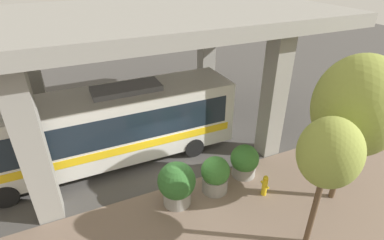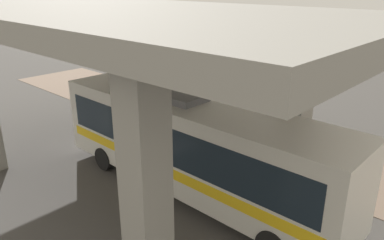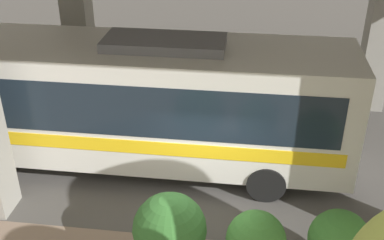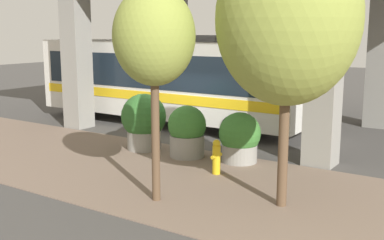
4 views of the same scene
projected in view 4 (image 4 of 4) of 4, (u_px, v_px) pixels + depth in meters
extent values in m
plane|color=#474442|center=(172.00, 145.00, 16.95)|extent=(80.00, 80.00, 0.00)
cube|color=#7A6656|center=(114.00, 165.00, 14.49)|extent=(6.00, 40.00, 0.02)
cube|color=gray|center=(325.00, 62.00, 13.98)|extent=(0.90, 0.90, 6.18)
cube|color=gray|center=(76.00, 53.00, 19.59)|extent=(0.90, 0.90, 6.18)
cube|color=gray|center=(381.00, 53.00, 19.71)|extent=(0.90, 0.90, 6.18)
cube|color=gray|center=(176.00, 48.00, 25.32)|extent=(0.90, 0.90, 6.18)
cube|color=silver|center=(167.00, 78.00, 20.32)|extent=(2.70, 12.28, 3.11)
cube|color=#19232D|center=(166.00, 69.00, 20.25)|extent=(2.74, 11.29, 1.37)
cube|color=yellow|center=(167.00, 93.00, 20.44)|extent=(2.74, 11.66, 0.37)
cube|color=slate|center=(191.00, 38.00, 19.34)|extent=(1.35, 3.07, 0.24)
cylinder|color=black|center=(75.00, 108.00, 21.90)|extent=(0.28, 1.00, 1.00)
cylinder|color=black|center=(113.00, 101.00, 23.97)|extent=(0.28, 1.00, 1.00)
cylinder|color=black|center=(235.00, 128.00, 17.39)|extent=(0.28, 1.00, 1.00)
cylinder|color=black|center=(265.00, 118.00, 19.47)|extent=(0.28, 1.00, 1.00)
cylinder|color=gold|center=(216.00, 160.00, 13.47)|extent=(0.23, 0.23, 0.83)
sphere|color=gold|center=(217.00, 143.00, 13.38)|extent=(0.21, 0.21, 0.21)
cylinder|color=gold|center=(213.00, 157.00, 13.31)|extent=(0.14, 0.10, 0.10)
cylinder|color=gold|center=(219.00, 155.00, 13.59)|extent=(0.14, 0.10, 0.10)
cylinder|color=gray|center=(239.00, 153.00, 14.74)|extent=(1.08, 1.08, 0.56)
sphere|color=#38722D|center=(240.00, 133.00, 14.62)|extent=(1.28, 1.28, 1.28)
sphere|color=#BF334C|center=(245.00, 139.00, 14.71)|extent=(0.38, 0.38, 0.38)
cylinder|color=gray|center=(144.00, 139.00, 16.29)|extent=(1.13, 1.13, 0.74)
sphere|color=#2D6028|center=(144.00, 116.00, 16.15)|extent=(1.52, 1.52, 1.52)
sphere|color=orange|center=(149.00, 124.00, 16.25)|extent=(0.40, 0.40, 0.40)
cylinder|color=gray|center=(187.00, 146.00, 15.35)|extent=(1.10, 1.10, 0.72)
sphere|color=#38722D|center=(187.00, 125.00, 15.22)|extent=(1.22, 1.22, 1.22)
sphere|color=orange|center=(192.00, 130.00, 15.31)|extent=(0.39, 0.39, 0.39)
cylinder|color=brown|center=(284.00, 136.00, 10.82)|extent=(0.23, 0.23, 3.30)
ellipsoid|color=olive|center=(288.00, 19.00, 10.34)|extent=(3.14, 3.14, 3.77)
cylinder|color=brown|center=(155.00, 133.00, 11.17)|extent=(0.19, 0.19, 3.31)
ellipsoid|color=olive|center=(154.00, 36.00, 10.76)|extent=(1.87, 1.87, 2.24)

